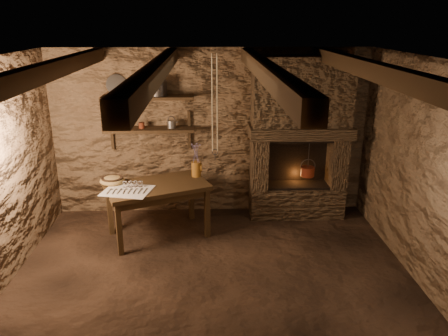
{
  "coord_description": "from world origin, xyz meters",
  "views": [
    {
      "loc": [
        -0.04,
        -4.12,
        2.76
      ],
      "look_at": [
        0.15,
        0.9,
        1.04
      ],
      "focal_mm": 35.0,
      "sensor_mm": 36.0,
      "label": 1
    }
  ],
  "objects_px": {
    "work_table": "(158,208)",
    "red_pot": "(308,171)",
    "wooden_bowl": "(112,181)",
    "stoneware_jug": "(196,162)",
    "iron_stockpot": "(158,89)"
  },
  "relations": [
    {
      "from": "iron_stockpot",
      "to": "stoneware_jug",
      "type": "bearing_deg",
      "value": -35.81
    },
    {
      "from": "work_table",
      "to": "wooden_bowl",
      "type": "height_order",
      "value": "wooden_bowl"
    },
    {
      "from": "work_table",
      "to": "red_pot",
      "type": "xyz_separation_m",
      "value": [
        2.09,
        0.54,
        0.3
      ]
    },
    {
      "from": "stoneware_jug",
      "to": "iron_stockpot",
      "type": "relative_size",
      "value": 1.91
    },
    {
      "from": "work_table",
      "to": "stoneware_jug",
      "type": "bearing_deg",
      "value": 8.04
    },
    {
      "from": "work_table",
      "to": "red_pot",
      "type": "distance_m",
      "value": 2.18
    },
    {
      "from": "wooden_bowl",
      "to": "red_pot",
      "type": "xyz_separation_m",
      "value": [
        2.67,
        0.48,
        -0.07
      ]
    },
    {
      "from": "wooden_bowl",
      "to": "stoneware_jug",
      "type": "bearing_deg",
      "value": 12.18
    },
    {
      "from": "work_table",
      "to": "stoneware_jug",
      "type": "xyz_separation_m",
      "value": [
        0.51,
        0.3,
        0.54
      ]
    },
    {
      "from": "stoneware_jug",
      "to": "iron_stockpot",
      "type": "height_order",
      "value": "iron_stockpot"
    },
    {
      "from": "wooden_bowl",
      "to": "iron_stockpot",
      "type": "bearing_deg",
      "value": 45.7
    },
    {
      "from": "iron_stockpot",
      "to": "red_pot",
      "type": "bearing_deg",
      "value": -3.29
    },
    {
      "from": "red_pot",
      "to": "wooden_bowl",
      "type": "bearing_deg",
      "value": -169.83
    },
    {
      "from": "stoneware_jug",
      "to": "red_pot",
      "type": "distance_m",
      "value": 1.62
    },
    {
      "from": "stoneware_jug",
      "to": "red_pot",
      "type": "xyz_separation_m",
      "value": [
        1.58,
        0.24,
        -0.23
      ]
    }
  ]
}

